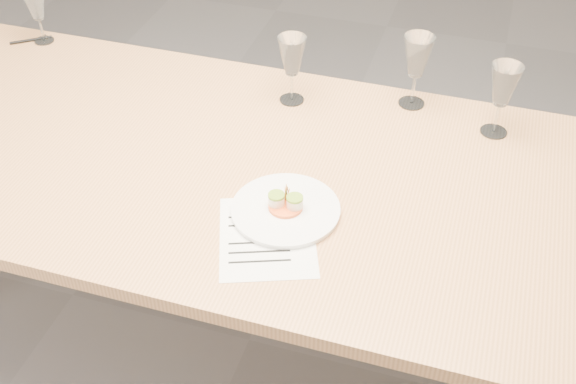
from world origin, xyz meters
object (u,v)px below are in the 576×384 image
(dinner_plate, at_px, (286,209))
(wine_glass_0, at_px, (36,5))
(dining_table, at_px, (240,183))
(wine_glass_3, at_px, (504,87))
(recipe_sheet, at_px, (267,236))
(ballpoint_pen, at_px, (31,40))
(wine_glass_1, at_px, (292,57))
(wine_glass_2, at_px, (417,58))

(dinner_plate, distance_m, wine_glass_0, 1.20)
(dining_table, bearing_deg, wine_glass_3, 28.78)
(recipe_sheet, relative_size, ballpoint_pen, 2.99)
(wine_glass_0, bearing_deg, ballpoint_pen, -161.59)
(ballpoint_pen, distance_m, wine_glass_0, 0.13)
(wine_glass_1, bearing_deg, ballpoint_pen, 174.94)
(dining_table, bearing_deg, dinner_plate, -40.17)
(wine_glass_1, xyz_separation_m, wine_glass_2, (0.35, 0.09, 0.01))
(dining_table, xyz_separation_m, wine_glass_3, (0.64, 0.35, 0.22))
(wine_glass_0, xyz_separation_m, wine_glass_2, (1.25, -0.01, 0.02))
(wine_glass_2, bearing_deg, dinner_plate, -110.27)
(ballpoint_pen, bearing_deg, dinner_plate, -64.59)
(wine_glass_2, bearing_deg, wine_glass_0, 179.55)
(dining_table, relative_size, wine_glass_2, 10.85)
(recipe_sheet, distance_m, wine_glass_3, 0.78)
(wine_glass_3, bearing_deg, wine_glass_2, 163.04)
(dining_table, height_order, wine_glass_0, wine_glass_0)
(recipe_sheet, xyz_separation_m, wine_glass_0, (-1.03, 0.68, 0.13))
(dinner_plate, bearing_deg, wine_glass_0, 150.71)
(dinner_plate, relative_size, recipe_sheet, 0.77)
(ballpoint_pen, bearing_deg, wine_glass_3, -39.46)
(dining_table, height_order, dinner_plate, dinner_plate)
(recipe_sheet, bearing_deg, ballpoint_pen, 127.16)
(recipe_sheet, relative_size, wine_glass_2, 1.58)
(wine_glass_0, bearing_deg, dinner_plate, -29.29)
(wine_glass_1, bearing_deg, dinner_plate, -74.60)
(wine_glass_2, distance_m, wine_glass_3, 0.26)
(wine_glass_1, distance_m, wine_glass_2, 0.36)
(dining_table, height_order, wine_glass_3, wine_glass_3)
(wine_glass_0, distance_m, wine_glass_3, 1.50)
(dining_table, distance_m, wine_glass_2, 0.62)
(wine_glass_1, bearing_deg, wine_glass_0, 173.85)
(ballpoint_pen, xyz_separation_m, wine_glass_2, (1.30, 0.00, 0.15))
(wine_glass_0, height_order, wine_glass_3, wine_glass_3)
(recipe_sheet, xyz_separation_m, wine_glass_3, (0.48, 0.59, 0.15))
(wine_glass_0, bearing_deg, wine_glass_1, -6.15)
(wine_glass_0, xyz_separation_m, wine_glass_3, (1.50, -0.09, 0.02))
(dining_table, xyz_separation_m, wine_glass_0, (-0.86, 0.43, 0.20))
(recipe_sheet, distance_m, wine_glass_2, 0.72)
(ballpoint_pen, distance_m, wine_glass_2, 1.30)
(dining_table, distance_m, dinner_plate, 0.25)
(dining_table, bearing_deg, recipe_sheet, -56.74)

